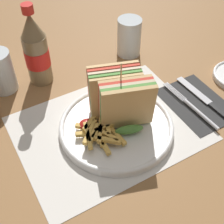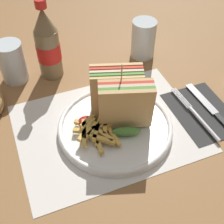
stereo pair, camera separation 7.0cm
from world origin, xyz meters
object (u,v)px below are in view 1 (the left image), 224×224
at_px(club_sandwich, 121,98).
at_px(glass_near, 129,39).
at_px(knife, 205,99).
at_px(glass_far, 0,72).
at_px(coke_bottle_near, 36,51).
at_px(fork, 195,109).
at_px(plate_main, 116,127).

bearing_deg(club_sandwich, glass_near, 53.89).
height_order(knife, glass_far, glass_far).
bearing_deg(coke_bottle_near, knife, -41.16).
xyz_separation_m(fork, glass_near, (-0.01, 0.29, 0.04)).
distance_m(knife, glass_far, 0.52).
xyz_separation_m(coke_bottle_near, glass_far, (-0.10, 0.01, -0.04)).
height_order(fork, knife, fork).
bearing_deg(fork, glass_near, 89.49).
distance_m(fork, knife, 0.05).
height_order(glass_near, glass_far, same).
distance_m(fork, coke_bottle_near, 0.42).
bearing_deg(coke_bottle_near, glass_near, -2.65).
xyz_separation_m(plate_main, glass_far, (-0.18, 0.27, 0.04)).
height_order(knife, glass_near, glass_near).
bearing_deg(glass_near, glass_far, 175.74).
bearing_deg(coke_bottle_near, glass_far, 171.29).
distance_m(club_sandwich, knife, 0.24).
distance_m(coke_bottle_near, glass_near, 0.27).
distance_m(plate_main, club_sandwich, 0.07).
xyz_separation_m(plate_main, coke_bottle_near, (-0.08, 0.25, 0.08)).
relative_size(plate_main, club_sandwich, 1.72).
distance_m(plate_main, knife, 0.24).
relative_size(plate_main, fork, 1.38).
bearing_deg(glass_near, club_sandwich, -126.11).
distance_m(club_sandwich, glass_far, 0.32).
xyz_separation_m(fork, coke_bottle_near, (-0.28, 0.30, 0.08)).
relative_size(club_sandwich, knife, 0.78).
relative_size(fork, glass_far, 1.74).
xyz_separation_m(club_sandwich, coke_bottle_near, (-0.10, 0.24, 0.02)).
distance_m(glass_near, glass_far, 0.36).
xyz_separation_m(plate_main, fork, (0.19, -0.05, -0.00)).
distance_m(plate_main, glass_far, 0.33).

